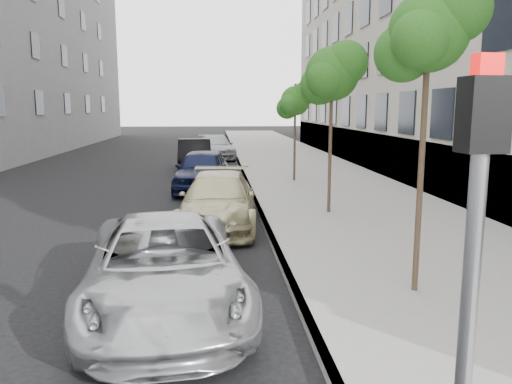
{
  "coord_description": "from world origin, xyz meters",
  "views": [
    {
      "loc": [
        -0.19,
        -6.39,
        3.23
      ],
      "look_at": [
        0.66,
        3.71,
        1.5
      ],
      "focal_mm": 35.0,
      "sensor_mm": 36.0,
      "label": 1
    }
  ],
  "objects": [
    {
      "name": "sidewalk",
      "position": [
        4.3,
        24.0,
        0.07
      ],
      "size": [
        6.4,
        72.0,
        0.14
      ],
      "primitive_type": "cube",
      "color": "gray",
      "rests_on": "ground"
    },
    {
      "name": "tree_far",
      "position": [
        3.23,
        14.5,
        3.49
      ],
      "size": [
        1.6,
        1.4,
        4.14
      ],
      "color": "#38281C",
      "rests_on": "sidewalk"
    },
    {
      "name": "suv",
      "position": [
        -0.1,
        7.01,
        0.72
      ],
      "size": [
        2.31,
        5.06,
        1.43
      ],
      "primitive_type": "imported",
      "rotation": [
        0.0,
        0.0,
        -0.06
      ],
      "color": "tan",
      "rests_on": "ground"
    },
    {
      "name": "curb",
      "position": [
        1.18,
        24.0,
        0.07
      ],
      "size": [
        0.15,
        72.0,
        0.14
      ],
      "primitive_type": "cube",
      "color": "#9E9B93",
      "rests_on": "ground"
    },
    {
      "name": "tree_near",
      "position": [
        3.23,
        1.5,
        4.39
      ],
      "size": [
        1.63,
        1.43,
        5.07
      ],
      "color": "#38281C",
      "rests_on": "sidewalk"
    },
    {
      "name": "sedan_blue",
      "position": [
        -0.66,
        12.94,
        0.81
      ],
      "size": [
        2.31,
        4.91,
        1.62
      ],
      "primitive_type": "imported",
      "rotation": [
        0.0,
        0.0,
        -0.08
      ],
      "color": "black",
      "rests_on": "ground"
    },
    {
      "name": "minivan",
      "position": [
        -1.01,
        1.31,
        0.73
      ],
      "size": [
        2.98,
        5.48,
        1.46
      ],
      "primitive_type": "imported",
      "rotation": [
        0.0,
        0.0,
        0.11
      ],
      "color": "#ABADB0",
      "rests_on": "ground"
    },
    {
      "name": "sedan_rear",
      "position": [
        -0.1,
        25.27,
        0.73
      ],
      "size": [
        2.66,
        5.25,
        1.46
      ],
      "primitive_type": "imported",
      "rotation": [
        0.0,
        0.0,
        0.12
      ],
      "color": "#999CA1",
      "rests_on": "ground"
    },
    {
      "name": "tree_mid",
      "position": [
        3.23,
        8.0,
        4.17
      ],
      "size": [
        1.85,
        1.65,
        4.94
      ],
      "color": "#38281C",
      "rests_on": "sidewalk"
    },
    {
      "name": "ground",
      "position": [
        0.0,
        0.0,
        0.0
      ],
      "size": [
        160.0,
        160.0,
        0.0
      ],
      "primitive_type": "plane",
      "color": "black",
      "rests_on": "ground"
    },
    {
      "name": "signal_pole",
      "position": [
        1.3,
        -3.71,
        2.24
      ],
      "size": [
        0.25,
        0.19,
        3.38
      ],
      "rotation": [
        0.0,
        0.0,
        0.05
      ],
      "color": "#939699",
      "rests_on": "sidewalk"
    },
    {
      "name": "sedan_black",
      "position": [
        -1.23,
        19.76,
        0.79
      ],
      "size": [
        1.89,
        4.85,
        1.58
      ],
      "primitive_type": "imported",
      "rotation": [
        0.0,
        0.0,
        0.05
      ],
      "color": "black",
      "rests_on": "ground"
    }
  ]
}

